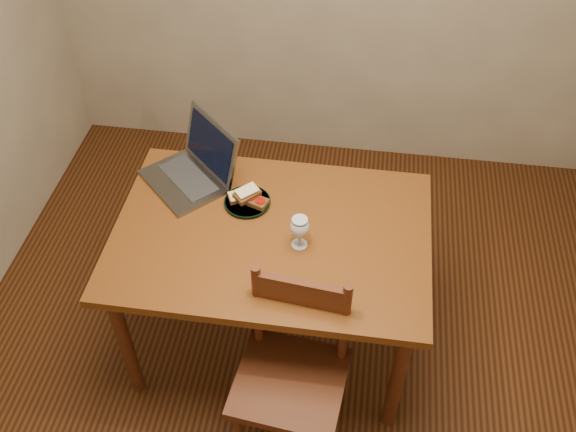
# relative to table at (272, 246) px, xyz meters

# --- Properties ---
(floor) EXTENTS (3.20, 3.20, 0.02)m
(floor) POSITION_rel_table_xyz_m (0.11, -0.11, -0.66)
(floor) COLOR black
(floor) RESTS_ON ground
(table) EXTENTS (1.30, 0.90, 0.74)m
(table) POSITION_rel_table_xyz_m (0.00, 0.00, 0.00)
(table) COLOR #562A0E
(table) RESTS_ON floor
(chair) EXTENTS (0.46, 0.44, 0.45)m
(chair) POSITION_rel_table_xyz_m (0.15, -0.47, -0.17)
(chair) COLOR #3F1A0D
(chair) RESTS_ON floor
(plate) EXTENTS (0.20, 0.20, 0.02)m
(plate) POSITION_rel_table_xyz_m (-0.13, 0.15, 0.09)
(plate) COLOR black
(plate) RESTS_ON table
(sandwich_cheese) EXTENTS (0.11, 0.09, 0.03)m
(sandwich_cheese) POSITION_rel_table_xyz_m (-0.16, 0.16, 0.12)
(sandwich_cheese) COLOR #381E0C
(sandwich_cheese) RESTS_ON plate
(sandwich_tomato) EXTENTS (0.12, 0.09, 0.03)m
(sandwich_tomato) POSITION_rel_table_xyz_m (-0.09, 0.14, 0.12)
(sandwich_tomato) COLOR #381E0C
(sandwich_tomato) RESTS_ON plate
(sandwich_top) EXTENTS (0.12, 0.12, 0.03)m
(sandwich_top) POSITION_rel_table_xyz_m (-0.13, 0.15, 0.14)
(sandwich_top) COLOR #381E0C
(sandwich_top) RESTS_ON plate
(milk_glass) EXTENTS (0.08, 0.08, 0.15)m
(milk_glass) POSITION_rel_table_xyz_m (0.12, -0.05, 0.16)
(milk_glass) COLOR white
(milk_glass) RESTS_ON table
(laptop) EXTENTS (0.49, 0.49, 0.26)m
(laptop) POSITION_rel_table_xyz_m (-0.38, 0.29, 0.15)
(laptop) COLOR slate
(laptop) RESTS_ON table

